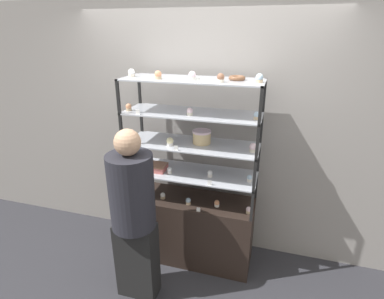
{
  "coord_description": "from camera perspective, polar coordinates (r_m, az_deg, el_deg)",
  "views": [
    {
      "loc": [
        0.74,
        -2.52,
        2.3
      ],
      "look_at": [
        0.0,
        0.0,
        1.25
      ],
      "focal_mm": 28.0,
      "sensor_mm": 36.0,
      "label": 1
    }
  ],
  "objects": [
    {
      "name": "cupcake_9",
      "position": [
        2.91,
        -11.36,
        2.29
      ],
      "size": [
        0.06,
        0.06,
        0.08
      ],
      "color": "white",
      "rests_on": "display_riser_middle"
    },
    {
      "name": "cupcake_14",
      "position": [
        2.54,
        12.26,
        6.31
      ],
      "size": [
        0.05,
        0.05,
        0.07
      ],
      "color": "#CCB28C",
      "rests_on": "display_riser_upper"
    },
    {
      "name": "cupcake_8",
      "position": [
        2.78,
        10.89,
        -5.42
      ],
      "size": [
        0.05,
        0.05,
        0.07
      ],
      "color": "white",
      "rests_on": "display_riser_lower"
    },
    {
      "name": "cupcake_10",
      "position": [
        2.75,
        -4.23,
        1.48
      ],
      "size": [
        0.06,
        0.06,
        0.08
      ],
      "color": "white",
      "rests_on": "display_riser_middle"
    },
    {
      "name": "display_riser_lower",
      "position": [
        2.93,
        -0.0,
        -4.7
      ],
      "size": [
        1.25,
        0.45,
        0.3
      ],
      "color": "black",
      "rests_on": "display_base"
    },
    {
      "name": "price_tag_0",
      "position": [
        2.86,
        1.23,
        -11.39
      ],
      "size": [
        0.04,
        0.0,
        0.04
      ],
      "color": "white",
      "rests_on": "display_base"
    },
    {
      "name": "cupcake_6",
      "position": [
        2.89,
        -4.3,
        -3.97
      ],
      "size": [
        0.05,
        0.05,
        0.07
      ],
      "color": "white",
      "rests_on": "display_riser_lower"
    },
    {
      "name": "cupcake_5",
      "position": [
        3.02,
        -10.84,
        -3.19
      ],
      "size": [
        0.05,
        0.05,
        0.07
      ],
      "color": "white",
      "rests_on": "display_riser_lower"
    },
    {
      "name": "cupcake_4",
      "position": [
        2.88,
        10.74,
        -11.28
      ],
      "size": [
        0.05,
        0.05,
        0.07
      ],
      "color": "#CCB28C",
      "rests_on": "display_base"
    },
    {
      "name": "display_riser_top",
      "position": [
        2.66,
        -0.0,
        12.9
      ],
      "size": [
        1.25,
        0.45,
        0.3
      ],
      "color": "black",
      "rests_on": "display_riser_upper"
    },
    {
      "name": "donut_glazed",
      "position": [
        2.61,
        8.57,
        13.33
      ],
      "size": [
        0.14,
        0.14,
        0.04
      ],
      "color": "brown",
      "rests_on": "display_riser_top"
    },
    {
      "name": "cupcake_1",
      "position": [
        3.07,
        -5.57,
        -8.76
      ],
      "size": [
        0.05,
        0.05,
        0.07
      ],
      "color": "#CCB28C",
      "rests_on": "display_base"
    },
    {
      "name": "cupcake_12",
      "position": [
        2.83,
        -11.97,
        7.88
      ],
      "size": [
        0.05,
        0.05,
        0.07
      ],
      "color": "#CCB28C",
      "rests_on": "display_riser_upper"
    },
    {
      "name": "price_tag_4",
      "position": [
        2.43,
        1.11,
        13.05
      ],
      "size": [
        0.04,
        0.0,
        0.04
      ],
      "color": "white",
      "rests_on": "display_riser_top"
    },
    {
      "name": "cupcake_3",
      "position": [
        2.94,
        4.76,
        -10.2
      ],
      "size": [
        0.05,
        0.05,
        0.07
      ],
      "color": "white",
      "rests_on": "display_base"
    },
    {
      "name": "price_tag_3",
      "position": [
        2.68,
        -10.27,
        7.01
      ],
      "size": [
        0.04,
        0.0,
        0.04
      ],
      "color": "white",
      "rests_on": "display_riser_upper"
    },
    {
      "name": "cupcake_11",
      "position": [
        2.65,
        11.55,
        0.34
      ],
      "size": [
        0.06,
        0.06,
        0.08
      ],
      "color": "beige",
      "rests_on": "display_riser_middle"
    },
    {
      "name": "cupcake_17",
      "position": [
        2.6,
        0.03,
        13.9
      ],
      "size": [
        0.06,
        0.06,
        0.07
      ],
      "color": "white",
      "rests_on": "display_riser_top"
    },
    {
      "name": "display_riser_upper",
      "position": [
        2.72,
        -0.0,
        6.66
      ],
      "size": [
        1.25,
        0.45,
        0.3
      ],
      "color": "black",
      "rests_on": "display_riser_middle"
    },
    {
      "name": "display_base",
      "position": [
        3.26,
        -0.0,
        -14.79
      ],
      "size": [
        1.25,
        0.45,
        0.72
      ],
      "color": "black",
      "rests_on": "ground_plane"
    },
    {
      "name": "cupcake_2",
      "position": [
        2.97,
        -0.71,
        -9.81
      ],
      "size": [
        0.05,
        0.05,
        0.07
      ],
      "color": "#CCB28C",
      "rests_on": "display_base"
    },
    {
      "name": "cupcake_16",
      "position": [
        2.65,
        -6.48,
        13.91
      ],
      "size": [
        0.06,
        0.06,
        0.07
      ],
      "color": "#CCB28C",
      "rests_on": "display_riser_top"
    },
    {
      "name": "price_tag_2",
      "position": [
        2.64,
        -3.05,
        0.28
      ],
      "size": [
        0.04,
        0.0,
        0.04
      ],
      "color": "white",
      "rests_on": "display_riser_middle"
    },
    {
      "name": "cupcake_15",
      "position": [
        2.82,
        -11.45,
        14.1
      ],
      "size": [
        0.06,
        0.06,
        0.07
      ],
      "color": "beige",
      "rests_on": "display_riser_top"
    },
    {
      "name": "customer_figure",
      "position": [
        2.63,
        -11.08,
        -11.92
      ],
      "size": [
        0.38,
        0.38,
        1.61
      ],
      "color": "black",
      "rests_on": "ground_plane"
    },
    {
      "name": "cupcake_0",
      "position": [
        3.19,
        -10.12,
        -7.77
      ],
      "size": [
        0.05,
        0.05,
        0.07
      ],
      "color": "white",
      "rests_on": "display_base"
    },
    {
      "name": "back_wall",
      "position": [
        3.14,
        1.91,
        3.15
      ],
      "size": [
        8.0,
        0.05,
        2.6
      ],
      "color": "gray",
      "rests_on": "ground_plane"
    },
    {
      "name": "cupcake_7",
      "position": [
        2.83,
        3.45,
        -4.61
      ],
      "size": [
        0.05,
        0.05,
        0.07
      ],
      "color": "white",
      "rests_on": "display_riser_lower"
    },
    {
      "name": "layer_cake_centerpiece",
      "position": [
        2.79,
        1.86,
        2.43
      ],
      "size": [
        0.17,
        0.17,
        0.12
      ],
      "color": "#DBBC84",
      "rests_on": "display_riser_middle"
    },
    {
      "name": "cupcake_19",
      "position": [
        2.51,
        12.72,
        13.09
      ],
      "size": [
        0.06,
        0.06,
        0.07
      ],
      "color": "#CCB28C",
      "rests_on": "display_riser_top"
    },
    {
      "name": "price_tag_1",
      "position": [
        2.68,
        3.38,
        -6.35
      ],
      "size": [
        0.04,
        0.0,
        0.04
      ],
      "color": "white",
      "rests_on": "display_riser_lower"
    },
    {
      "name": "display_riser_middle",
      "position": [
        2.81,
        -0.0,
        0.76
      ],
      "size": [
        1.25,
        0.45,
        0.3
      ],
      "color": "black",
      "rests_on": "display_riser_lower"
    },
    {
      "name": "ground_plane",
      "position": [
        3.49,
        -0.0,
        -19.53
      ],
      "size": [
        20.0,
        20.0,
        0.0
      ],
      "primitive_type": "plane",
      "color": "#2D2D33"
    },
    {
      "name": "cupcake_13",
      "position": [
        2.61,
        -0.43,
        7.21
      ],
      "size": [
        0.05,
        0.05,
        0.07
      ],
      "color": "beige",
      "rests_on": "display_riser_upper"
    },
    {
      "name": "sheet_cake_frosted",
      "position": [
        2.97,
        -6.72,
        -3.37
      ],
      "size": [
        0.19,
        0.17,
        0.06
      ],
      "color": "#C66660",
      "rests_on": "display_riser_lower"
    },
    {
      "name": "cupcake_18",
      "position": [
        2.48,
        5.48,
        13.4
      ],
      "size": [
        0.06,
        0.06,
        0.07
      ],
      "color": "beige",
      "rests_on": "display_riser_top"
    }
  ]
}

